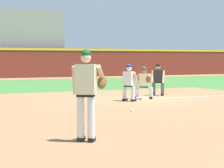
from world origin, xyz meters
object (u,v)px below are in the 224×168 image
first_base_bag (142,98)px  first_baseman (144,81)px  baseball (131,110)px  baserunner (129,81)px  pitcher (87,89)px  umpire (158,78)px

first_base_bag → first_baseman: bearing=38.1°
baseball → first_baseman: first_baseman is taller
first_baseman → baserunner: 1.18m
first_base_bag → pitcher: (-5.36, -7.49, 1.01)m
pitcher → umpire: bearing=51.9°
baserunner → umpire: same height
first_baseman → baseball: bearing=-124.5°
first_base_bag → first_baseman: first_baseman is taller
baseball → umpire: (3.80, 4.72, 0.76)m
baseball → first_baseman: 4.39m
umpire → pitcher: bearing=-128.1°
pitcher → baserunner: pitcher is taller
baseball → baserunner: bearing=64.2°
baseball → umpire: bearing=51.2°
first_baseman → baserunner: bearing=-149.5°
baseball → first_baseman: (2.45, 3.57, 0.69)m
first_base_bag → baserunner: baserunner is taller
pitcher → baserunner: bearing=57.2°
first_base_bag → baserunner: 1.20m
baseball → baserunner: 3.39m
baseball → first_baseman: bearing=55.5°
pitcher → first_baseman: 9.45m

